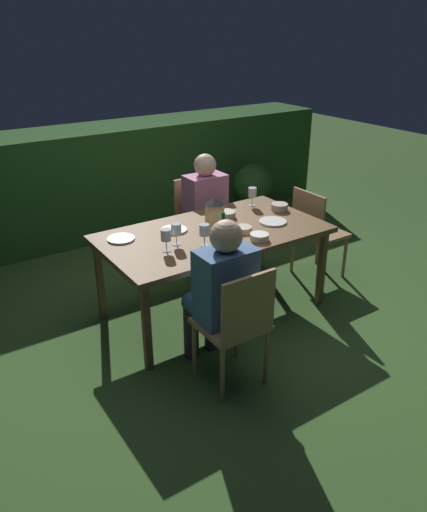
{
  "coord_description": "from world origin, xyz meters",
  "views": [
    {
      "loc": [
        -2.05,
        -3.07,
        2.24
      ],
      "look_at": [
        0.0,
        0.0,
        0.51
      ],
      "focal_mm": 35.03,
      "sensor_mm": 36.0,
      "label": 1
    }
  ],
  "objects_px": {
    "wine_glass_e": "(252,193)",
    "bowl_bread": "(259,237)",
    "chair_side_right_b": "(198,218)",
    "plate_b": "(273,222)",
    "chair_head_far": "(315,230)",
    "bowl_dip": "(243,229)",
    "bowl_salad": "(226,214)",
    "wine_glass_c": "(204,231)",
    "person_in_blue": "(220,290)",
    "plate_a": "(121,239)",
    "lantern_centerpiece": "(215,212)",
    "person_in_pink": "(209,209)",
    "dining_table": "(214,237)",
    "wine_glass_b": "(176,230)",
    "green_bottle_on_table": "(223,236)",
    "potted_plant_by_hedge": "(252,188)",
    "chair_side_left_a": "(237,322)",
    "bowl_olives": "(279,207)",
    "plate_c": "(174,230)",
    "wine_glass_a": "(166,236)",
    "wine_glass_d": "(229,229)"
  },
  "relations": [
    {
      "from": "person_in_pink",
      "to": "bowl_salad",
      "type": "bearing_deg",
      "value": -106.22
    },
    {
      "from": "chair_head_far",
      "to": "bowl_bread",
      "type": "bearing_deg",
      "value": -160.36
    },
    {
      "from": "plate_b",
      "to": "potted_plant_by_hedge",
      "type": "distance_m",
      "value": 2.0
    },
    {
      "from": "dining_table",
      "to": "wine_glass_c",
      "type": "height_order",
      "value": "wine_glass_c"
    },
    {
      "from": "lantern_centerpiece",
      "to": "person_in_pink",
      "type": "bearing_deg",
      "value": 60.17
    },
    {
      "from": "lantern_centerpiece",
      "to": "wine_glass_d",
      "type": "relative_size",
      "value": 1.57
    },
    {
      "from": "chair_head_far",
      "to": "wine_glass_c",
      "type": "distance_m",
      "value": 1.42
    },
    {
      "from": "wine_glass_e",
      "to": "green_bottle_on_table",
      "type": "bearing_deg",
      "value": -139.66
    },
    {
      "from": "wine_glass_a",
      "to": "chair_side_right_b",
      "type": "bearing_deg",
      "value": 48.13
    },
    {
      "from": "wine_glass_a",
      "to": "plate_c",
      "type": "distance_m",
      "value": 0.41
    },
    {
      "from": "chair_side_right_b",
      "to": "plate_b",
      "type": "relative_size",
      "value": 3.77
    },
    {
      "from": "chair_head_far",
      "to": "plate_c",
      "type": "xyz_separation_m",
      "value": [
        -1.41,
        0.19,
        0.25
      ]
    },
    {
      "from": "potted_plant_by_hedge",
      "to": "bowl_bread",
      "type": "bearing_deg",
      "value": -126.69
    },
    {
      "from": "person_in_blue",
      "to": "plate_a",
      "type": "bearing_deg",
      "value": 106.71
    },
    {
      "from": "person_in_blue",
      "to": "chair_head_far",
      "type": "relative_size",
      "value": 1.32
    },
    {
      "from": "plate_c",
      "to": "plate_a",
      "type": "bearing_deg",
      "value": 171.09
    },
    {
      "from": "wine_glass_e",
      "to": "bowl_bread",
      "type": "xyz_separation_m",
      "value": [
        -0.44,
        -0.66,
        -0.09
      ]
    },
    {
      "from": "wine_glass_c",
      "to": "chair_side_right_b",
      "type": "bearing_deg",
      "value": 60.17
    },
    {
      "from": "wine_glass_c",
      "to": "wine_glass_e",
      "type": "distance_m",
      "value": 0.99
    },
    {
      "from": "bowl_dip",
      "to": "bowl_salad",
      "type": "bearing_deg",
      "value": 78.0
    },
    {
      "from": "wine_glass_a",
      "to": "bowl_dip",
      "type": "xyz_separation_m",
      "value": [
        0.69,
        -0.01,
        -0.1
      ]
    },
    {
      "from": "potted_plant_by_hedge",
      "to": "person_in_blue",
      "type": "bearing_deg",
      "value": -131.97
    },
    {
      "from": "person_in_blue",
      "to": "plate_b",
      "type": "xyz_separation_m",
      "value": [
        0.92,
        0.57,
        0.1
      ]
    },
    {
      "from": "plate_a",
      "to": "bowl_salad",
      "type": "relative_size",
      "value": 1.3
    },
    {
      "from": "chair_side_left_a",
      "to": "potted_plant_by_hedge",
      "type": "xyz_separation_m",
      "value": [
        2.0,
        2.42,
        -0.07
      ]
    },
    {
      "from": "person_in_blue",
      "to": "wine_glass_c",
      "type": "distance_m",
      "value": 0.57
    },
    {
      "from": "person_in_pink",
      "to": "plate_b",
      "type": "bearing_deg",
      "value": -81.85
    },
    {
      "from": "green_bottle_on_table",
      "to": "bowl_dip",
      "type": "bearing_deg",
      "value": 31.69
    },
    {
      "from": "bowl_salad",
      "to": "person_in_pink",
      "type": "bearing_deg",
      "value": 73.78
    },
    {
      "from": "wine_glass_a",
      "to": "bowl_olives",
      "type": "xyz_separation_m",
      "value": [
        1.26,
        0.21,
        -0.09
      ]
    },
    {
      "from": "chair_side_right_b",
      "to": "plate_a",
      "type": "xyz_separation_m",
      "value": [
        -1.09,
        -0.63,
        0.25
      ]
    },
    {
      "from": "chair_head_far",
      "to": "bowl_olives",
      "type": "distance_m",
      "value": 0.48
    },
    {
      "from": "chair_head_far",
      "to": "wine_glass_e",
      "type": "height_order",
      "value": "wine_glass_e"
    },
    {
      "from": "bowl_bread",
      "to": "potted_plant_by_hedge",
      "type": "height_order",
      "value": "bowl_bread"
    },
    {
      "from": "bowl_salad",
      "to": "plate_a",
      "type": "bearing_deg",
      "value": 177.26
    },
    {
      "from": "wine_glass_d",
      "to": "bowl_dip",
      "type": "relative_size",
      "value": 1.19
    },
    {
      "from": "chair_side_right_b",
      "to": "wine_glass_c",
      "type": "relative_size",
      "value": 5.15
    },
    {
      "from": "dining_table",
      "to": "chair_side_right_b",
      "type": "bearing_deg",
      "value": 65.29
    },
    {
      "from": "dining_table",
      "to": "wine_glass_c",
      "type": "relative_size",
      "value": 10.66
    },
    {
      "from": "plate_a",
      "to": "chair_side_right_b",
      "type": "bearing_deg",
      "value": 29.91
    },
    {
      "from": "wine_glass_a",
      "to": "wine_glass_c",
      "type": "relative_size",
      "value": 1.0
    },
    {
      "from": "bowl_olives",
      "to": "bowl_salad",
      "type": "height_order",
      "value": "bowl_olives"
    },
    {
      "from": "chair_head_far",
      "to": "wine_glass_a",
      "type": "xyz_separation_m",
      "value": [
        -1.64,
        -0.12,
        0.36
      ]
    },
    {
      "from": "lantern_centerpiece",
      "to": "wine_glass_e",
      "type": "relative_size",
      "value": 1.57
    },
    {
      "from": "wine_glass_c",
      "to": "wine_glass_d",
      "type": "relative_size",
      "value": 1.0
    },
    {
      "from": "person_in_blue",
      "to": "plate_b",
      "type": "relative_size",
      "value": 4.98
    },
    {
      "from": "dining_table",
      "to": "wine_glass_b",
      "type": "height_order",
      "value": "wine_glass_b"
    },
    {
      "from": "green_bottle_on_table",
      "to": "bowl_salad",
      "type": "distance_m",
      "value": 0.69
    },
    {
      "from": "wine_glass_c",
      "to": "person_in_blue",
      "type": "bearing_deg",
      "value": -111.54
    },
    {
      "from": "chair_head_far",
      "to": "wine_glass_e",
      "type": "bearing_deg",
      "value": 148.13
    }
  ]
}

